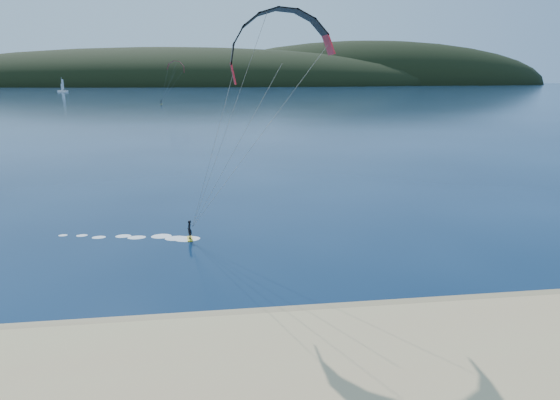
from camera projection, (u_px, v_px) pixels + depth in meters
name	position (u px, v px, depth m)	size (l,w,h in m)	color
ground	(225.00, 377.00, 19.61)	(1800.00, 1800.00, 0.00)	#061932
wet_sand	(224.00, 322.00, 23.91)	(220.00, 2.50, 0.10)	#8F7A53
headland	(218.00, 85.00, 734.03)	(1200.00, 310.00, 140.00)	black
kitesurfer_near	(273.00, 74.00, 29.55)	(20.91, 7.66, 15.84)	gold
kitesurfer_far	(176.00, 70.00, 208.05)	(12.58, 8.64, 18.28)	gold
sailboat	(63.00, 91.00, 394.02)	(8.88, 5.50, 12.36)	white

